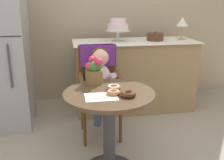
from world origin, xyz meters
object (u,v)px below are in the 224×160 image
tiered_cake_stand (118,26)px  seated_child (101,77)px  cafe_table (109,117)px  round_layer_cake (155,37)px  flower_vase (94,70)px  wicker_chair (99,76)px  donut_side (128,93)px  donut_mid (114,87)px  table_lamp (182,23)px  donut_front (113,92)px

tiered_cake_stand → seated_child: bearing=-113.2°
cafe_table → round_layer_cake: round_layer_cake is taller
flower_vase → seated_child: bearing=73.4°
wicker_chair → donut_side: 0.84m
donut_mid → tiered_cake_stand: 1.33m
donut_mid → round_layer_cake: round_layer_cake is taller
round_layer_cake → table_lamp: (0.35, 0.00, 0.17)m
donut_front → flower_vase: bearing=109.6°
donut_front → tiered_cake_stand: size_ratio=0.36×
wicker_chair → round_layer_cake: round_layer_cake is taller
donut_front → donut_side: donut_side is taller
tiered_cake_stand → round_layer_cake: size_ratio=1.43×
donut_side → table_lamp: size_ratio=0.42×
seated_child → round_layer_cake: (0.80, 0.74, 0.27)m
cafe_table → donut_side: 0.29m
wicker_chair → donut_side: size_ratio=8.01×
cafe_table → tiered_cake_stand: (0.33, 1.30, 0.58)m
cafe_table → donut_mid: 0.24m
cafe_table → donut_side: size_ratio=6.04×
wicker_chair → donut_front: wicker_chair is taller
donut_front → flower_vase: flower_vase is taller
donut_front → donut_side: size_ratio=0.90×
flower_vase → table_lamp: size_ratio=0.82×
seated_child → flower_vase: seated_child is taller
donut_mid → round_layer_cake: bearing=58.7°
donut_front → table_lamp: (1.13, 1.36, 0.38)m
tiered_cake_stand → donut_front: bearing=-102.5°
table_lamp → flower_vase: bearing=-139.7°
seated_child → tiered_cake_stand: (0.32, 0.74, 0.41)m
donut_side → flower_vase: (-0.21, 0.36, 0.10)m
table_lamp → wicker_chair: bearing=-153.2°
seated_child → donut_front: size_ratio=6.79×
seated_child → donut_mid: 0.52m
cafe_table → wicker_chair: size_ratio=0.75×
flower_vase → tiered_cake_stand: 1.16m
donut_mid → tiered_cake_stand: size_ratio=0.37×
seated_child → table_lamp: table_lamp is taller
wicker_chair → table_lamp: table_lamp is taller
cafe_table → donut_mid: size_ratio=6.41×
cafe_table → donut_front: size_ratio=6.73×
flower_vase → round_layer_cake: bearing=49.8°
seated_child → donut_side: bearing=-80.1°
wicker_chair → tiered_cake_stand: (0.32, 0.59, 0.45)m
round_layer_cake → table_lamp: table_lamp is taller
donut_front → flower_vase: (-0.11, 0.31, 0.10)m
wicker_chair → table_lamp: 1.37m
tiered_cake_stand → table_lamp: table_lamp is taller
flower_vase → table_lamp: bearing=40.3°
flower_vase → donut_mid: bearing=-55.8°
donut_side → table_lamp: bearing=53.8°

